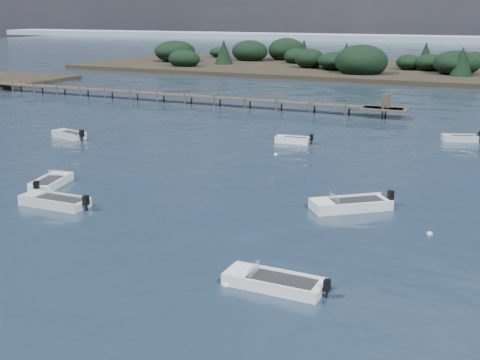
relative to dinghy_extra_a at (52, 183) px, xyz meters
The scene contains 14 objects.
ground 50.76m from the dinghy_extra_a, 77.51° to the left, with size 400.00×400.00×0.00m, color #152332.
dinghy_extra_a is the anchor object (origin of this frame).
dinghy_mid_grey 4.80m from the dinghy_extra_a, 45.75° to the right, with size 4.76×1.78×1.20m.
dinghy_mid_white_b 20.47m from the dinghy_extra_a, 10.54° to the left, with size 4.89×4.44×1.29m.
tender_far_grey 16.51m from the dinghy_extra_a, 126.46° to the left, with size 4.08×2.27×1.29m.
tender_far_white 22.70m from the dinghy_extra_a, 63.16° to the left, with size 3.50×1.58×1.18m.
tender_far_grey_b 36.57m from the dinghy_extra_a, 48.90° to the left, with size 3.57×2.22×1.20m.
dinghy_mid_white_a 21.60m from the dinghy_extra_a, 22.49° to the right, with size 4.70×1.64×1.10m.
buoy_b 20.18m from the dinghy_extra_a, 26.61° to the right, with size 0.32×0.32×0.32m, color silver.
buoy_c 3.11m from the dinghy_extra_a, 65.88° to the right, with size 0.32×0.32×0.32m, color silver.
buoy_d 25.21m from the dinghy_extra_a, ahead, with size 0.32×0.32×0.32m, color silver.
buoy_e 18.54m from the dinghy_extra_a, 55.06° to the left, with size 0.32×0.32×0.32m, color silver.
jetty 39.08m from the dinghy_extra_a, 105.99° to the left, with size 64.50×3.20×3.40m.
distant_haze 233.35m from the dinghy_extra_a, 109.79° to the left, with size 280.00×20.00×2.40m, color #8FA2B1.
Camera 1 is at (17.89, -20.20, 11.61)m, focal length 45.00 mm.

